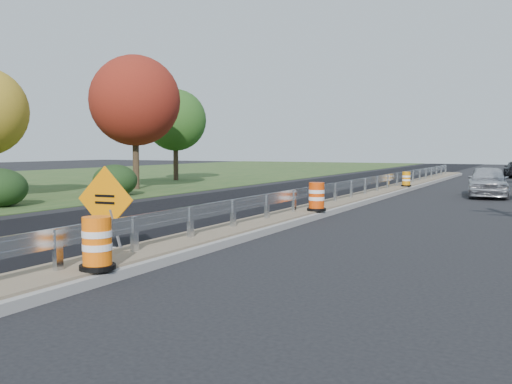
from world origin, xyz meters
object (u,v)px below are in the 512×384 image
at_px(barrel_median_mid, 317,197).
at_px(car_silver, 488,181).
at_px(barrel_median_far, 406,179).
at_px(caution_sign, 106,234).
at_px(barrel_median_near, 97,244).

relative_size(barrel_median_mid, car_silver, 0.22).
relative_size(barrel_median_far, car_silver, 0.18).
xyz_separation_m(caution_sign, barrel_median_mid, (1.45, 8.41, 0.19)).
bearing_deg(barrel_median_far, caution_sign, -93.69).
xyz_separation_m(barrel_median_near, barrel_median_mid, (0.00, 10.23, 0.01)).
height_order(barrel_median_near, car_silver, car_silver).
bearing_deg(barrel_median_near, barrel_median_mid, 90.00).
xyz_separation_m(caution_sign, barrel_median_far, (1.40, 21.74, 0.12)).
bearing_deg(car_silver, caution_sign, -113.29).
xyz_separation_m(barrel_median_far, car_silver, (4.28, -2.29, 0.13)).
bearing_deg(barrel_median_mid, barrel_median_near, -90.00).
height_order(barrel_median_mid, car_silver, car_silver).
distance_m(barrel_median_mid, car_silver, 11.83).
bearing_deg(barrel_median_mid, caution_sign, -99.79).
xyz_separation_m(barrel_median_near, barrel_median_far, (-0.05, 23.57, -0.05)).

